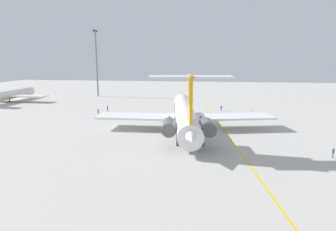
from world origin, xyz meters
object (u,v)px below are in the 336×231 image
(ground_crew_near_tail, at_px, (221,108))
(ground_crew_portside, at_px, (98,111))
(airliner_mid_right, at_px, (10,95))
(main_jetliner, at_px, (185,115))
(safety_cone_wingtip, at_px, (231,110))
(ground_crew_near_nose, at_px, (107,108))
(safety_cone_nose, at_px, (253,110))
(light_mast, at_px, (97,61))
(ground_crew_starboard, at_px, (333,152))

(ground_crew_near_tail, bearing_deg, ground_crew_portside, 130.31)
(airliner_mid_right, distance_m, ground_crew_near_tail, 81.83)
(main_jetliner, bearing_deg, safety_cone_wingtip, -31.46)
(airliner_mid_right, distance_m, ground_crew_portside, 48.70)
(ground_crew_near_nose, xyz_separation_m, safety_cone_wingtip, (6.06, -39.16, -0.88))
(ground_crew_near_tail, relative_size, safety_cone_nose, 3.15)
(main_jetliner, height_order, safety_cone_nose, main_jetliner)
(safety_cone_nose, xyz_separation_m, light_mast, (27.75, 63.05, 15.30))
(ground_crew_near_tail, height_order, safety_cone_wingtip, ground_crew_near_tail)
(ground_crew_starboard, bearing_deg, ground_crew_portside, -16.23)
(airliner_mid_right, xyz_separation_m, safety_cone_nose, (-8.32, -91.38, -2.45))
(safety_cone_nose, bearing_deg, safety_cone_wingtip, 100.73)
(ground_crew_starboard, bearing_deg, main_jetliner, -15.70)
(ground_crew_near_tail, bearing_deg, light_mast, 85.06)
(ground_crew_near_tail, distance_m, light_mast, 62.26)
(ground_crew_near_tail, height_order, light_mast, light_mast)
(ground_crew_portside, bearing_deg, light_mast, -144.67)
(ground_crew_near_tail, height_order, ground_crew_starboard, ground_crew_starboard)
(airliner_mid_right, bearing_deg, ground_crew_starboard, -119.36)
(light_mast, bearing_deg, ground_crew_near_tail, -119.18)
(airliner_mid_right, relative_size, ground_crew_portside, 18.28)
(airliner_mid_right, height_order, ground_crew_near_nose, airliner_mid_right)
(safety_cone_nose, bearing_deg, main_jetliner, 145.86)
(ground_crew_near_tail, relative_size, ground_crew_portside, 1.03)
(ground_crew_portside, distance_m, light_mast, 45.55)
(safety_cone_wingtip, bearing_deg, light_mast, 62.53)
(light_mast, bearing_deg, ground_crew_portside, -158.72)
(main_jetliner, distance_m, ground_crew_near_nose, 34.38)
(safety_cone_wingtip, bearing_deg, ground_crew_starboard, -162.62)
(ground_crew_portside, distance_m, safety_cone_nose, 49.00)
(ground_crew_starboard, xyz_separation_m, safety_cone_nose, (44.44, 6.41, -0.88))
(ground_crew_near_nose, bearing_deg, ground_crew_starboard, 87.67)
(main_jetliner, relative_size, ground_crew_near_nose, 26.28)
(ground_crew_near_nose, height_order, ground_crew_near_tail, ground_crew_near_nose)
(ground_crew_portside, relative_size, ground_crew_starboard, 0.93)
(ground_crew_portside, xyz_separation_m, safety_cone_wingtip, (11.14, -40.29, -0.79))
(safety_cone_wingtip, height_order, light_mast, light_mast)
(airliner_mid_right, relative_size, ground_crew_near_nose, 17.00)
(airliner_mid_right, relative_size, safety_cone_wingtip, 56.12)
(main_jetliner, xyz_separation_m, airliner_mid_right, (37.52, 71.58, -1.07))
(light_mast, bearing_deg, safety_cone_nose, -113.76)
(ground_crew_near_tail, bearing_deg, ground_crew_starboard, -134.51)
(airliner_mid_right, relative_size, light_mast, 1.08)
(ground_crew_portside, bearing_deg, ground_crew_starboard, 73.32)
(light_mast, bearing_deg, airliner_mid_right, 124.45)
(main_jetliner, bearing_deg, airliner_mid_right, 55.41)
(ground_crew_starboard, bearing_deg, light_mast, -31.62)
(ground_crew_near_tail, bearing_deg, main_jetliner, -175.07)
(ground_crew_near_nose, xyz_separation_m, ground_crew_near_tail, (5.63, -36.06, -0.05))
(safety_cone_wingtip, xyz_separation_m, light_mast, (29.09, 55.97, 15.30))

